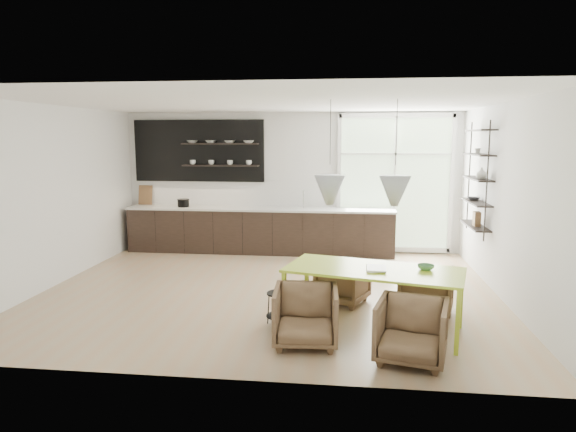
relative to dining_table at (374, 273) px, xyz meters
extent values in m
cube|color=tan|center=(-1.54, 1.46, -0.73)|extent=(7.00, 6.00, 0.01)
cube|color=silver|center=(-1.54, 4.46, 0.72)|extent=(7.00, 0.02, 2.90)
cube|color=silver|center=(-5.04, 1.46, 0.72)|extent=(0.02, 6.00, 2.90)
cube|color=silver|center=(1.96, 1.46, 0.72)|extent=(0.02, 6.00, 2.90)
cube|color=white|center=(-1.54, 1.46, 2.17)|extent=(7.00, 6.00, 0.01)
cube|color=#B2D1A5|center=(0.61, 4.43, 0.72)|extent=(2.20, 0.02, 2.70)
cube|color=silver|center=(0.61, 4.40, 0.72)|extent=(2.30, 0.08, 2.80)
cone|color=#ABB2B9|center=(-0.59, 0.96, 0.92)|extent=(0.44, 0.44, 0.42)
cone|color=#ABB2B9|center=(0.31, 0.96, 0.92)|extent=(0.44, 0.44, 0.42)
cylinder|color=black|center=(-0.59, 0.96, 1.73)|extent=(0.01, 0.01, 0.89)
cylinder|color=black|center=(0.31, 0.96, 1.73)|extent=(0.01, 0.01, 0.89)
cube|color=black|center=(-2.14, 4.13, -0.28)|extent=(5.50, 0.65, 0.90)
cube|color=silver|center=(-2.14, 4.13, 0.19)|extent=(5.54, 0.69, 0.04)
cube|color=silver|center=(-2.14, 4.45, 0.47)|extent=(5.50, 0.02, 0.55)
cube|color=black|center=(-3.49, 4.42, 1.37)|extent=(2.80, 0.06, 1.30)
cube|color=black|center=(-2.99, 4.28, 1.52)|extent=(1.60, 0.28, 0.03)
cube|color=black|center=(-2.99, 4.28, 1.07)|extent=(1.60, 0.28, 0.03)
cube|color=olive|center=(-4.69, 4.36, 0.42)|extent=(0.30, 0.10, 0.42)
cylinder|color=silver|center=(-1.24, 4.23, 0.39)|extent=(0.02, 0.02, 0.40)
imported|color=white|center=(-3.59, 4.28, 1.56)|extent=(0.22, 0.22, 0.05)
imported|color=white|center=(-3.19, 4.28, 1.56)|extent=(0.22, 0.22, 0.05)
imported|color=white|center=(-2.79, 4.28, 1.56)|extent=(0.22, 0.22, 0.05)
imported|color=white|center=(-2.39, 4.28, 1.56)|extent=(0.22, 0.22, 0.05)
imported|color=white|center=(-3.59, 4.28, 1.13)|extent=(0.12, 0.12, 0.10)
imported|color=white|center=(-3.19, 4.28, 1.13)|extent=(0.12, 0.12, 0.10)
imported|color=white|center=(-2.79, 4.28, 1.13)|extent=(0.12, 0.12, 0.10)
imported|color=white|center=(-2.39, 4.28, 1.13)|extent=(0.12, 0.12, 0.10)
cylinder|color=black|center=(-3.76, 4.09, 0.28)|extent=(0.24, 0.24, 0.15)
cube|color=black|center=(1.82, 2.06, 0.97)|extent=(0.02, 0.02, 1.90)
cube|color=black|center=(1.82, 3.26, 0.97)|extent=(0.02, 0.02, 1.90)
cube|color=black|center=(1.82, 2.66, 0.17)|extent=(0.26, 1.20, 0.02)
cube|color=black|center=(1.82, 2.66, 0.57)|extent=(0.26, 1.20, 0.02)
cube|color=black|center=(1.82, 2.66, 0.97)|extent=(0.26, 1.20, 0.02)
cube|color=black|center=(1.82, 2.66, 1.37)|extent=(0.26, 1.20, 0.03)
cube|color=black|center=(1.82, 2.66, 1.77)|extent=(0.26, 1.20, 0.03)
imported|color=white|center=(1.82, 2.41, 1.08)|extent=(0.18, 0.18, 0.19)
imported|color=#333338|center=(1.82, 2.86, 0.61)|extent=(0.22, 0.22, 0.05)
imported|color=white|center=(1.82, 2.76, 1.43)|extent=(0.10, 0.10, 0.09)
cube|color=olive|center=(1.82, 2.56, 0.30)|extent=(0.10, 0.18, 0.24)
cube|color=#B4D42B|center=(0.00, 0.00, 0.04)|extent=(2.31, 1.46, 0.03)
cube|color=#B4D42B|center=(-1.10, -0.17, -0.35)|extent=(0.06, 0.06, 0.75)
cube|color=#B4D42B|center=(-0.89, 0.67, -0.35)|extent=(0.06, 0.06, 0.75)
cube|color=#B4D42B|center=(0.89, -0.67, -0.35)|extent=(0.06, 0.06, 0.75)
cube|color=#B4D42B|center=(1.10, 0.17, -0.35)|extent=(0.06, 0.06, 0.75)
imported|color=brown|center=(-0.39, 1.02, -0.43)|extent=(0.86, 0.87, 0.61)
imported|color=brown|center=(0.75, 0.69, -0.41)|extent=(0.84, 0.85, 0.64)
imported|color=brown|center=(-0.80, -0.56, -0.39)|extent=(0.77, 0.79, 0.68)
imported|color=brown|center=(0.36, -0.89, -0.39)|extent=(0.87, 0.89, 0.67)
cylinder|color=black|center=(-1.19, 0.02, -0.31)|extent=(0.32, 0.32, 0.02)
cylinder|color=black|center=(-1.19, 0.02, -0.61)|extent=(0.34, 0.34, 0.01)
cylinder|color=black|center=(-1.04, -0.01, -0.52)|extent=(0.01, 0.01, 0.42)
cylinder|color=black|center=(-1.15, 0.17, -0.52)|extent=(0.01, 0.01, 0.42)
cylinder|color=black|center=(-1.33, 0.06, -0.52)|extent=(0.01, 0.01, 0.42)
cylinder|color=black|center=(-1.22, -0.12, -0.52)|extent=(0.01, 0.01, 0.42)
imported|color=white|center=(-0.10, -0.05, 0.07)|extent=(0.25, 0.33, 0.03)
imported|color=#4A844F|center=(0.63, 0.02, 0.08)|extent=(0.23, 0.23, 0.06)
camera|label=1|loc=(-0.34, -6.23, 1.66)|focal=32.00mm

